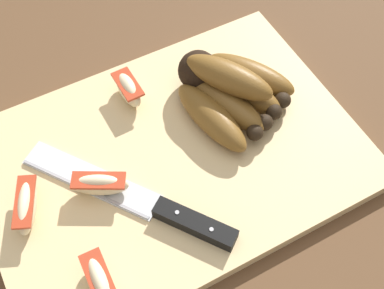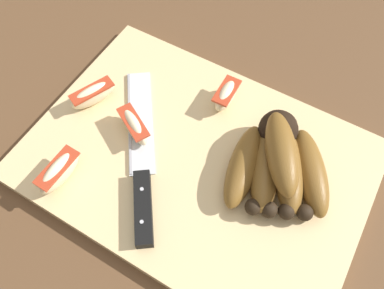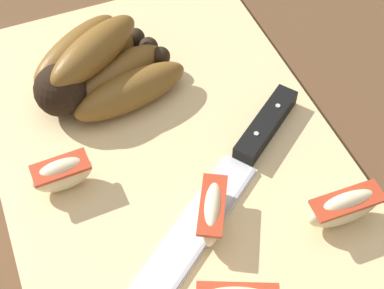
{
  "view_description": "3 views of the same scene",
  "coord_description": "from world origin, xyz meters",
  "px_view_note": "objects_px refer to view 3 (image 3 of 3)",
  "views": [
    {
      "loc": [
        -0.12,
        -0.32,
        0.55
      ],
      "look_at": [
        0.03,
        -0.04,
        0.06
      ],
      "focal_mm": 46.32,
      "sensor_mm": 36.0,
      "label": 1
    },
    {
      "loc": [
        0.13,
        -0.23,
        0.49
      ],
      "look_at": [
        0.0,
        -0.02,
        0.06
      ],
      "focal_mm": 35.36,
      "sensor_mm": 36.0,
      "label": 2
    },
    {
      "loc": [
        -0.33,
        0.09,
        0.48
      ],
      "look_at": [
        -0.02,
        -0.04,
        0.04
      ],
      "focal_mm": 54.02,
      "sensor_mm": 36.0,
      "label": 3
    }
  ],
  "objects_px": {
    "apple_wedge_near": "(345,208)",
    "apple_wedge_far": "(63,177)",
    "banana_bunch": "(97,69)",
    "apple_wedge_middle": "(212,211)",
    "chefs_knife": "(243,159)"
  },
  "relations": [
    {
      "from": "banana_bunch",
      "to": "apple_wedge_far",
      "type": "xyz_separation_m",
      "value": [
        -0.12,
        0.07,
        -0.01
      ]
    },
    {
      "from": "banana_bunch",
      "to": "apple_wedge_far",
      "type": "height_order",
      "value": "banana_bunch"
    },
    {
      "from": "banana_bunch",
      "to": "apple_wedge_middle",
      "type": "distance_m",
      "value": 0.21
    },
    {
      "from": "apple_wedge_far",
      "to": "apple_wedge_middle",
      "type": "bearing_deg",
      "value": -126.48
    },
    {
      "from": "apple_wedge_middle",
      "to": "apple_wedge_far",
      "type": "height_order",
      "value": "apple_wedge_far"
    },
    {
      "from": "banana_bunch",
      "to": "apple_wedge_near",
      "type": "bearing_deg",
      "value": -147.38
    },
    {
      "from": "banana_bunch",
      "to": "chefs_knife",
      "type": "bearing_deg",
      "value": -146.64
    },
    {
      "from": "banana_bunch",
      "to": "apple_wedge_near",
      "type": "xyz_separation_m",
      "value": [
        -0.24,
        -0.16,
        -0.01
      ]
    },
    {
      "from": "banana_bunch",
      "to": "chefs_knife",
      "type": "distance_m",
      "value": 0.18
    },
    {
      "from": "apple_wedge_middle",
      "to": "apple_wedge_far",
      "type": "relative_size",
      "value": 1.2
    },
    {
      "from": "apple_wedge_near",
      "to": "apple_wedge_far",
      "type": "distance_m",
      "value": 0.26
    },
    {
      "from": "chefs_knife",
      "to": "apple_wedge_middle",
      "type": "height_order",
      "value": "apple_wedge_middle"
    },
    {
      "from": "apple_wedge_near",
      "to": "apple_wedge_middle",
      "type": "height_order",
      "value": "apple_wedge_near"
    },
    {
      "from": "chefs_knife",
      "to": "apple_wedge_middle",
      "type": "bearing_deg",
      "value": 131.81
    },
    {
      "from": "apple_wedge_middle",
      "to": "apple_wedge_far",
      "type": "distance_m",
      "value": 0.14
    }
  ]
}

